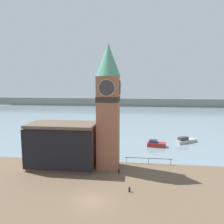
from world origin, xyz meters
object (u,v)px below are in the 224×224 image
at_px(boat_near, 156,144).
at_px(mooring_bollard_near, 129,189).
at_px(pier_building, 63,145).
at_px(boat_far, 185,140).
at_px(mooring_bollard_far, 119,171).
at_px(clock_tower, 108,103).

height_order(boat_near, mooring_bollard_near, boat_near).
xyz_separation_m(pier_building, boat_far, (24.94, 18.73, -3.36)).
height_order(boat_far, mooring_bollard_near, boat_far).
bearing_deg(pier_building, mooring_bollard_far, -9.34).
distance_m(boat_near, boat_far, 8.61).
relative_size(boat_near, mooring_bollard_far, 5.98).
relative_size(clock_tower, boat_near, 4.81).
height_order(pier_building, mooring_bollard_near, pier_building).
bearing_deg(mooring_bollard_near, pier_building, 147.63).
bearing_deg(mooring_bollard_near, boat_near, 76.75).
relative_size(boat_near, mooring_bollard_near, 6.40).
distance_m(clock_tower, mooring_bollard_far, 11.41).
bearing_deg(boat_near, pier_building, -131.94).
xyz_separation_m(pier_building, mooring_bollard_near, (12.17, -7.72, -3.57)).
bearing_deg(boat_far, clock_tower, -166.84).
relative_size(mooring_bollard_near, mooring_bollard_far, 0.93).
bearing_deg(pier_building, clock_tower, 5.33).
relative_size(pier_building, mooring_bollard_near, 17.10).
bearing_deg(boat_far, mooring_bollard_far, -159.57).
xyz_separation_m(boat_far, mooring_bollard_far, (-14.77, -20.40, -0.18)).
xyz_separation_m(clock_tower, boat_near, (9.34, 13.80, -10.74)).
bearing_deg(clock_tower, mooring_bollard_near, -64.17).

